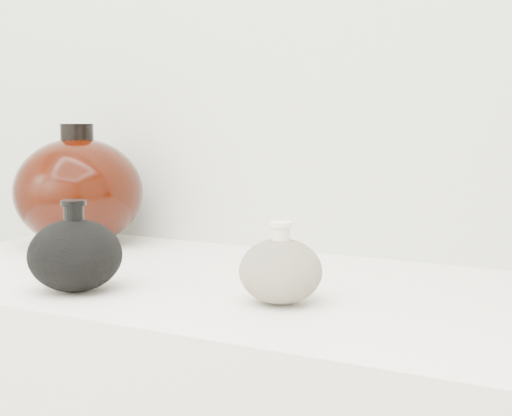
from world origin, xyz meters
The scene contains 3 objects.
black_gourd_vase centered at (-0.21, 0.80, 0.95)m, with size 0.13×0.13×0.12m.
cream_gourd_vase centered at (0.05, 0.87, 0.94)m, with size 0.11×0.11×0.10m.
left_round_pot centered at (-0.45, 1.07, 1.00)m, with size 0.28×0.28×0.22m.
Camera 1 is at (0.42, 0.10, 1.12)m, focal length 50.00 mm.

